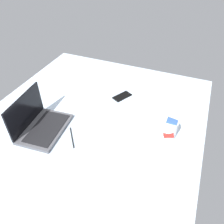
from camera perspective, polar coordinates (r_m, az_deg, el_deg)
name	(u,v)px	position (r cm, az deg, el deg)	size (l,w,h in cm)	color
bed_mattress	(85,141)	(146.45, -6.89, -7.26)	(180.00, 140.00, 18.00)	silver
laptop	(40,124)	(144.05, -17.89, -2.84)	(34.91, 25.84, 23.00)	#4C4C51
snack_cup	(169,128)	(136.31, 14.38, -4.08)	(9.56, 9.00, 12.66)	silver
cell_phone	(122,96)	(166.17, 2.60, 4.00)	(6.80, 14.00, 0.80)	black
charger_cable	(72,137)	(136.71, -10.17, -6.36)	(17.00, 0.60, 0.60)	black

